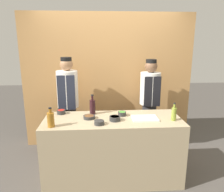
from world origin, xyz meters
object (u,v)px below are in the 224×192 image
Objects in this scene: sauce_bowl_green at (122,113)px; bottle_wine at (92,106)px; sauce_bowl_white at (99,122)px; bottle_oil at (174,114)px; chef_right at (150,103)px; sauce_bowl_purple at (115,118)px; cutting_board at (145,118)px; sauce_bowl_red at (61,112)px; chef_left at (68,103)px; sauce_bowl_brown at (89,117)px; bottle_amber at (51,119)px.

bottle_wine is at bearing 166.30° from sauce_bowl_green.
sauce_bowl_white is at bearing -77.91° from bottle_wine.
bottle_oil is (0.98, 0.08, 0.07)m from sauce_bowl_white.
sauce_bowl_green is at bearing -13.70° from bottle_wine.
sauce_bowl_green is 0.07× the size of chef_right.
sauce_bowl_purple is 0.42× the size of cutting_board.
sauce_bowl_green is at bearing -8.97° from sauce_bowl_red.
bottle_oil is 0.15× the size of chef_right.
sauce_bowl_white is at bearing -149.12° from sauce_bowl_purple.
sauce_bowl_white is 1.09m from chef_left.
sauce_bowl_brown is 0.64× the size of bottle_amber.
bottle_wine is 1.12m from chef_right.
sauce_bowl_white is 0.51× the size of bottle_amber.
bottle_amber is (-0.91, -0.35, 0.07)m from sauce_bowl_green.
sauce_bowl_green is 0.41× the size of bottle_wine.
sauce_bowl_purple is 1.22× the size of sauce_bowl_red.
sauce_bowl_green is at bearing -38.22° from chef_left.
sauce_bowl_purple is 0.42m from bottle_wine.
chef_right is (-0.11, 0.89, -0.10)m from bottle_oil.
cutting_board is 0.21× the size of chef_left.
sauce_bowl_purple is 0.61× the size of bottle_oil.
bottle_oil reaches higher than sauce_bowl_white.
sauce_bowl_white is 0.99m from bottle_oil.
sauce_bowl_purple is 0.59× the size of bottle_amber.
cutting_board is 1.44× the size of bottle_oil.
chef_right is (1.01, 0.74, -0.03)m from sauce_bowl_brown.
sauce_bowl_white is at bearing -59.68° from sauce_bowl_brown.
bottle_oil reaches higher than cutting_board.
bottle_amber is (-0.59, -0.04, 0.07)m from sauce_bowl_white.
bottle_oil is at bearing -11.50° from cutting_board.
bottle_oil is at bearing -7.37° from sauce_bowl_brown.
sauce_bowl_purple is at bearing -128.36° from chef_right.
cutting_board is at bearing -14.28° from sauce_bowl_red.
cutting_board is 1.38m from chef_left.
sauce_bowl_purple is (0.21, 0.12, 0.00)m from sauce_bowl_white.
sauce_bowl_green is 0.49× the size of bottle_oil.
bottle_wine reaches higher than sauce_bowl_brown.
bottle_amber is 1.57m from bottle_oil.
bottle_amber is at bearing -137.92° from bottle_wine.
chef_left reaches higher than sauce_bowl_white.
bottle_wine is 0.18× the size of chef_right.
bottle_amber is at bearing -95.36° from sauce_bowl_red.
bottle_oil reaches higher than sauce_bowl_green.
cutting_board is (0.41, 0.03, -0.02)m from sauce_bowl_purple.
sauce_bowl_purple is 1.08m from chef_right.
chef_left reaches higher than bottle_wine.
sauce_bowl_brown is at bearing -143.60° from chef_right.
sauce_bowl_purple reaches higher than cutting_board.
bottle_wine is 0.67m from bottle_amber.
sauce_bowl_brown is 1.13m from bottle_oil.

